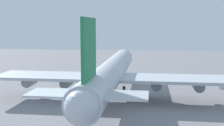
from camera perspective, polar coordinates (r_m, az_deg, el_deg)
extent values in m
plane|color=gray|center=(76.32, 0.00, -6.60)|extent=(286.42, 286.42, 0.00)
cylinder|color=silver|center=(75.01, 0.00, -1.70)|extent=(65.92, 6.21, 6.21)
sphere|color=silver|center=(107.48, 2.34, 1.04)|extent=(6.09, 6.09, 6.09)
sphere|color=silver|center=(43.27, -5.90, -8.48)|extent=(5.28, 5.28, 5.28)
cube|color=#1E7F47|center=(46.93, -4.52, 2.80)|extent=(9.23, 0.50, 9.94)
cube|color=silver|center=(45.98, 1.31, -6.30)|extent=(5.93, 9.32, 0.36)
cube|color=silver|center=(48.06, -10.59, -5.82)|extent=(5.93, 9.32, 0.36)
cube|color=silver|center=(71.47, 11.93, -3.06)|extent=(11.21, 26.93, 0.70)
cube|color=silver|center=(75.59, -11.95, -2.50)|extent=(11.21, 26.93, 0.70)
cylinder|color=gray|center=(72.57, 8.65, -4.16)|extent=(4.97, 2.61, 2.61)
cylinder|color=gray|center=(73.44, 16.47, -4.25)|extent=(4.97, 2.61, 2.61)
cylinder|color=gray|center=(75.58, -8.77, -3.70)|extent=(4.97, 2.61, 2.61)
cylinder|color=gray|center=(78.95, -15.73, -3.42)|extent=(4.97, 2.61, 2.61)
cylinder|color=black|center=(96.47, 1.67, -2.60)|extent=(0.70, 0.70, 3.50)
cylinder|color=black|center=(72.35, 2.35, -5.96)|extent=(0.70, 0.70, 3.50)
cylinder|color=black|center=(73.28, -3.01, -5.79)|extent=(0.70, 0.70, 3.50)
cone|color=orange|center=(107.99, 0.46, -2.28)|extent=(0.49, 0.49, 0.70)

